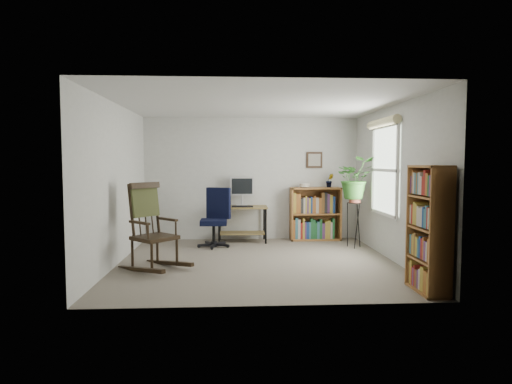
{
  "coord_description": "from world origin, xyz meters",
  "views": [
    {
      "loc": [
        -0.37,
        -6.44,
        1.53
      ],
      "look_at": [
        0.0,
        0.4,
        1.05
      ],
      "focal_mm": 30.0,
      "sensor_mm": 36.0,
      "label": 1
    }
  ],
  "objects": [
    {
      "name": "office_chair",
      "position": [
        -0.72,
        1.22,
        0.54
      ],
      "size": [
        0.77,
        0.77,
        1.08
      ],
      "primitive_type": null,
      "rotation": [
        0.0,
        0.0,
        -0.39
      ],
      "color": "black",
      "rests_on": "floor"
    },
    {
      "name": "spider_plant",
      "position": [
        1.8,
        1.04,
        1.61
      ],
      "size": [
        1.69,
        1.88,
        1.46
      ],
      "primitive_type": "imported",
      "color": "#2D6623",
      "rests_on": "plant_stand"
    },
    {
      "name": "window",
      "position": [
        2.06,
        0.3,
        1.4
      ],
      "size": [
        0.12,
        1.2,
        1.5
      ],
      "primitive_type": null,
      "color": "white",
      "rests_on": "wall_right"
    },
    {
      "name": "plant_stand",
      "position": [
        1.8,
        1.04,
        0.47
      ],
      "size": [
        0.29,
        0.29,
        0.94
      ],
      "primitive_type": null,
      "rotation": [
        0.0,
        0.0,
        0.11
      ],
      "color": "black",
      "rests_on": "floor"
    },
    {
      "name": "monitor",
      "position": [
        -0.19,
        1.84,
        0.96
      ],
      "size": [
        0.46,
        0.16,
        0.56
      ],
      "primitive_type": null,
      "color": "silver",
      "rests_on": "desk"
    },
    {
      "name": "keyboard",
      "position": [
        -0.19,
        1.58,
        0.7
      ],
      "size": [
        0.4,
        0.15,
        0.02
      ],
      "primitive_type": "cube",
      "color": "black",
      "rests_on": "desk"
    },
    {
      "name": "framed_picture",
      "position": [
        1.25,
        1.97,
        1.57
      ],
      "size": [
        0.32,
        0.04,
        0.32
      ],
      "primitive_type": null,
      "color": "black",
      "rests_on": "wall_back"
    },
    {
      "name": "desk",
      "position": [
        -0.19,
        1.7,
        0.34
      ],
      "size": [
        0.95,
        0.52,
        0.68
      ],
      "primitive_type": null,
      "color": "olive",
      "rests_on": "floor"
    },
    {
      "name": "low_bookshelf",
      "position": [
        1.25,
        1.82,
        0.52
      ],
      "size": [
        0.98,
        0.33,
        1.04
      ],
      "primitive_type": null,
      "color": "#996332",
      "rests_on": "floor"
    },
    {
      "name": "wall_right",
      "position": [
        2.1,
        0.0,
        1.2
      ],
      "size": [
        0.0,
        4.0,
        2.4
      ],
      "primitive_type": "cube",
      "color": "beige",
      "rests_on": "ground"
    },
    {
      "name": "wall_back",
      "position": [
        0.0,
        2.0,
        1.2
      ],
      "size": [
        4.2,
        0.0,
        2.4
      ],
      "primitive_type": "cube",
      "color": "beige",
      "rests_on": "ground"
    },
    {
      "name": "tall_bookshelf",
      "position": [
        1.92,
        -1.6,
        0.75
      ],
      "size": [
        0.28,
        0.65,
        1.49
      ],
      "primitive_type": null,
      "color": "#996332",
      "rests_on": "floor"
    },
    {
      "name": "ceiling",
      "position": [
        0.0,
        0.0,
        2.4
      ],
      "size": [
        4.2,
        4.0,
        0.0
      ],
      "primitive_type": "cube",
      "color": "silver",
      "rests_on": "ground"
    },
    {
      "name": "wall_left",
      "position": [
        -2.1,
        0.0,
        1.2
      ],
      "size": [
        0.0,
        4.0,
        2.4
      ],
      "primitive_type": "cube",
      "color": "beige",
      "rests_on": "ground"
    },
    {
      "name": "potted_plant_small",
      "position": [
        1.53,
        1.83,
        1.09
      ],
      "size": [
        0.13,
        0.24,
        0.11
      ],
      "primitive_type": "imported",
      "color": "#2D6623",
      "rests_on": "low_bookshelf"
    },
    {
      "name": "floor",
      "position": [
        0.0,
        0.0,
        0.0
      ],
      "size": [
        4.2,
        4.0,
        0.0
      ],
      "primitive_type": "cube",
      "color": "slate",
      "rests_on": "ground"
    },
    {
      "name": "wall_front",
      "position": [
        0.0,
        -2.0,
        1.2
      ],
      "size": [
        4.2,
        0.0,
        2.4
      ],
      "primitive_type": "cube",
      "color": "beige",
      "rests_on": "ground"
    },
    {
      "name": "rocking_chair",
      "position": [
        -1.48,
        -0.35,
        0.63
      ],
      "size": [
        1.24,
        1.22,
        1.26
      ],
      "primitive_type": null,
      "rotation": [
        0.0,
        0.0,
        0.82
      ],
      "color": "black",
      "rests_on": "floor"
    }
  ]
}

